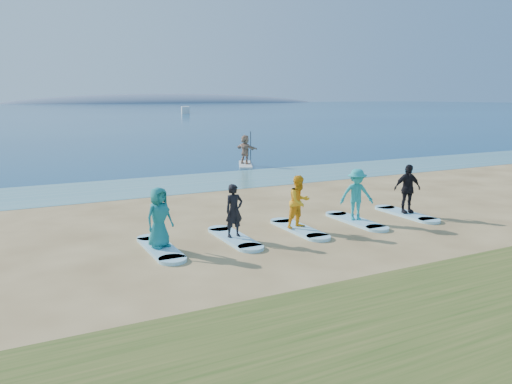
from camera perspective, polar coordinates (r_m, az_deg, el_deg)
name	(u,v)px	position (r m, az deg, el deg)	size (l,w,h in m)	color
ground	(268,246)	(13.54, 1.36, -6.24)	(600.00, 600.00, 0.00)	tan
shallow_water	(157,186)	(23.07, -11.21, 0.73)	(600.00, 600.00, 0.00)	teal
ocean	(19,110)	(171.52, -25.43, 8.50)	(600.00, 600.00, 0.00)	navy
island_ridge	(174,103)	(327.42, -9.35, 10.03)	(220.00, 56.00, 18.00)	slate
paddleboard	(245,165)	(29.18, -1.23, 3.13)	(0.70, 3.00, 0.12)	silver
paddleboarder	(245,149)	(29.07, -1.24, 4.89)	(1.56, 0.50, 1.68)	tan
boat_offshore_b	(185,113)	(122.66, -8.07, 8.90)	(1.81, 5.92, 1.64)	silver
surfboard_0	(160,248)	(13.46, -10.89, -6.35)	(0.70, 2.20, 0.09)	#9EDCF5
student_0	(159,217)	(13.24, -11.02, -2.86)	(0.78, 0.51, 1.60)	#1A787E
surfboard_1	(234,238)	(14.18, -2.50, -5.28)	(0.70, 2.20, 0.09)	#9EDCF5
student_1	(234,211)	(13.98, -2.53, -2.14)	(0.55, 0.36, 1.50)	black
surfboard_2	(299,229)	(15.17, 4.91, -4.23)	(0.70, 2.20, 0.09)	#9EDCF5
student_2	(299,202)	(14.97, 4.97, -1.12)	(0.77, 0.60, 1.59)	#FFAD1A
surfboard_3	(356,221)	(16.38, 11.31, -3.27)	(0.70, 2.20, 0.09)	#9EDCF5
student_3	(357,195)	(16.19, 11.42, -0.29)	(1.06, 0.61, 1.65)	teal
surfboard_4	(406,214)	(17.77, 16.75, -2.41)	(0.70, 2.20, 0.09)	#9EDCF5
student_4	(407,189)	(17.60, 16.91, 0.36)	(0.97, 0.41, 1.66)	black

